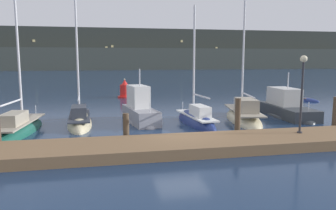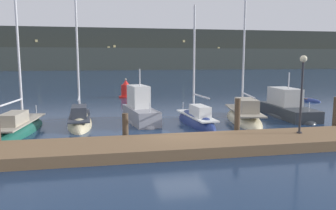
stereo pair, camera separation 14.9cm
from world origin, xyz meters
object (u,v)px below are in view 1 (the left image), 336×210
Objects in this scene: motorboat_berth_6 at (287,111)px; motorboat_berth_3 at (140,115)px; sailboat_berth_1 at (19,130)px; rowboat_adrift at (305,101)px; sailboat_berth_4 at (196,123)px; sailboat_berth_5 at (243,118)px; dock_lamppost at (302,81)px; channel_buoy at (125,91)px; sailboat_berth_2 at (80,123)px.

motorboat_berth_3 is at bearing -179.38° from motorboat_berth_6.
sailboat_berth_1 is 16.70m from motorboat_berth_6.
motorboat_berth_3 is 1.58× the size of rowboat_adrift.
sailboat_berth_4 reaches higher than rowboat_adrift.
motorboat_berth_6 is (6.82, 1.44, 0.26)m from sailboat_berth_4.
motorboat_berth_6 is (10.02, 0.11, -0.10)m from motorboat_berth_3.
sailboat_berth_5 is 2.80× the size of dock_lamppost.
sailboat_berth_4 is 3.29m from sailboat_berth_5.
motorboat_berth_6 is 16.41m from channel_buoy.
sailboat_berth_1 is 9.79m from sailboat_berth_4.
motorboat_berth_3 is 10.02m from motorboat_berth_6.
sailboat_berth_1 is 0.96× the size of sailboat_berth_5.
channel_buoy reaches higher than rowboat_adrift.
sailboat_berth_1 reaches higher than sailboat_berth_4.
channel_buoy is at bearing 102.48° from sailboat_berth_4.
sailboat_berth_2 is at bearing 27.64° from sailboat_berth_1.
motorboat_berth_6 is 3.08× the size of channel_buoy.
dock_lamppost is at bearing -31.00° from sailboat_berth_2.
sailboat_berth_5 is at bearing 3.71° from sailboat_berth_1.
motorboat_berth_6 is at bearing 14.60° from sailboat_berth_5.
motorboat_berth_6 is at bearing -52.38° from channel_buoy.
channel_buoy is at bearing 90.00° from motorboat_berth_3.
motorboat_berth_3 is (6.59, 1.67, 0.33)m from sailboat_berth_1.
sailboat_berth_2 is at bearing 175.92° from sailboat_berth_5.
sailboat_berth_1 is 3.24× the size of rowboat_adrift.
channel_buoy is at bearing 109.17° from dock_lamppost.
rowboat_adrift is (16.32, 7.29, -0.47)m from motorboat_berth_3.
rowboat_adrift is at bearing -19.61° from channel_buoy.
rowboat_adrift is (9.87, 8.11, -0.17)m from sailboat_berth_5.
motorboat_berth_6 is at bearing 0.90° from sailboat_berth_2.
sailboat_berth_1 is 14.40m from dock_lamppost.
motorboat_berth_6 is 9.57m from rowboat_adrift.
motorboat_berth_3 reaches higher than rowboat_adrift.
sailboat_berth_1 reaches higher than rowboat_adrift.
channel_buoy is 0.53× the size of dock_lamppost.
motorboat_berth_3 is (3.61, 0.10, 0.36)m from sailboat_berth_2.
rowboat_adrift is (9.57, 13.62, -2.88)m from dock_lamppost.
sailboat_berth_1 reaches higher than dock_lamppost.
sailboat_berth_5 is (3.25, 0.51, 0.06)m from sailboat_berth_4.
dock_lamppost is at bearing -70.83° from channel_buoy.
sailboat_berth_4 reaches higher than motorboat_berth_6.
motorboat_berth_3 is at bearing 1.65° from sailboat_berth_2.
motorboat_berth_6 is 1.99× the size of rowboat_adrift.
motorboat_berth_3 is 0.47× the size of sailboat_berth_5.
sailboat_berth_5 is 5.24× the size of channel_buoy.
motorboat_berth_3 is 6.51m from sailboat_berth_5.
sailboat_berth_2 is at bearing -159.64° from rowboat_adrift.
sailboat_berth_5 is at bearing -65.16° from channel_buoy.
sailboat_berth_2 is 1.10× the size of sailboat_berth_4.
rowboat_adrift is at bearing 33.29° from sailboat_berth_4.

